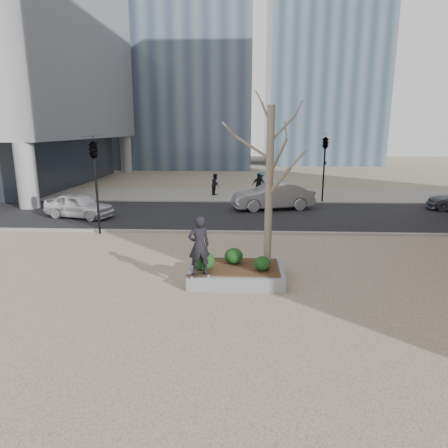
{
  "coord_description": "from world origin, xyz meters",
  "views": [
    {
      "loc": [
        1.19,
        -12.15,
        4.8
      ],
      "look_at": [
        0.5,
        2.0,
        1.4
      ],
      "focal_mm": 32.0,
      "sensor_mm": 36.0,
      "label": 1
    }
  ],
  "objects_px": {
    "skateboard": "(199,275)",
    "skateboarder": "(199,246)",
    "planter": "(236,274)",
    "police_car": "(79,206)"
  },
  "relations": [
    {
      "from": "planter",
      "to": "skateboarder",
      "type": "relative_size",
      "value": 1.66
    },
    {
      "from": "skateboard",
      "to": "police_car",
      "type": "height_order",
      "value": "police_car"
    },
    {
      "from": "skateboard",
      "to": "planter",
      "type": "bearing_deg",
      "value": 19.06
    },
    {
      "from": "skateboarder",
      "to": "police_car",
      "type": "relative_size",
      "value": 0.46
    },
    {
      "from": "skateboard",
      "to": "skateboarder",
      "type": "bearing_deg",
      "value": -19.6
    },
    {
      "from": "skateboarder",
      "to": "police_car",
      "type": "distance_m",
      "value": 12.51
    },
    {
      "from": "skateboard",
      "to": "skateboarder",
      "type": "height_order",
      "value": "skateboarder"
    },
    {
      "from": "planter",
      "to": "skateboarder",
      "type": "distance_m",
      "value": 1.85
    },
    {
      "from": "skateboarder",
      "to": "police_car",
      "type": "height_order",
      "value": "skateboarder"
    },
    {
      "from": "planter",
      "to": "police_car",
      "type": "relative_size",
      "value": 0.77
    }
  ]
}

